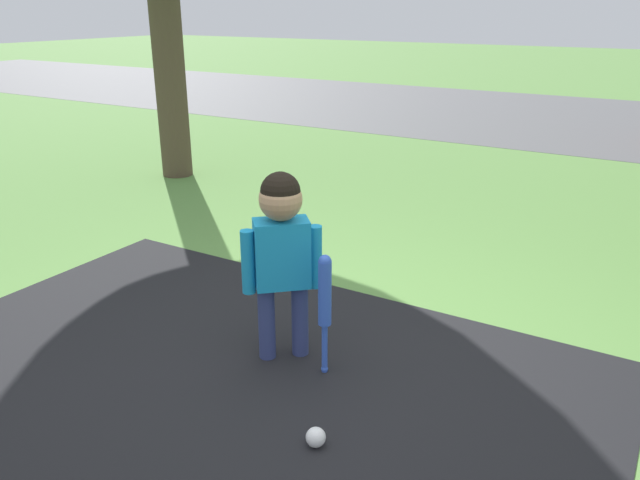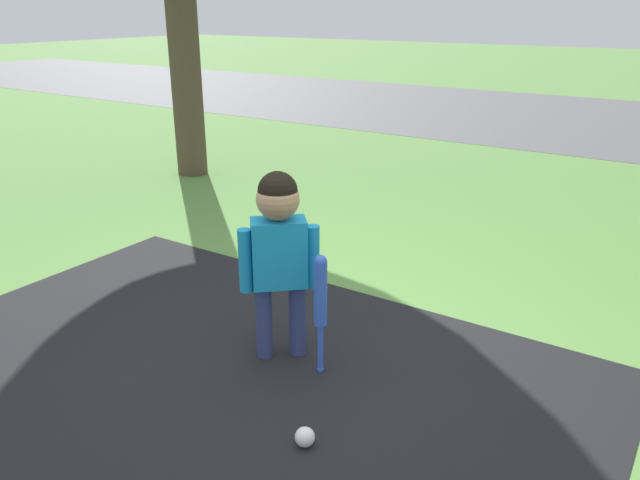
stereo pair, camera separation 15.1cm
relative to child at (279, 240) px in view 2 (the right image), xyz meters
name	(u,v)px [view 2 (the right image)]	position (x,y,z in m)	size (l,w,h in m)	color
ground_plane	(307,368)	(0.21, -0.04, -0.70)	(60.00, 60.00, 0.00)	#5B8C42
street_strip	(612,122)	(0.21, 9.13, -0.70)	(40.00, 6.00, 0.01)	#59595B
child	(279,240)	(0.00, 0.00, 0.00)	(0.34, 0.32, 1.08)	navy
baseball_bat	(320,298)	(0.29, -0.03, -0.25)	(0.07, 0.07, 0.69)	blue
sports_ball	(305,437)	(0.56, -0.58, -0.65)	(0.09, 0.09, 0.09)	white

